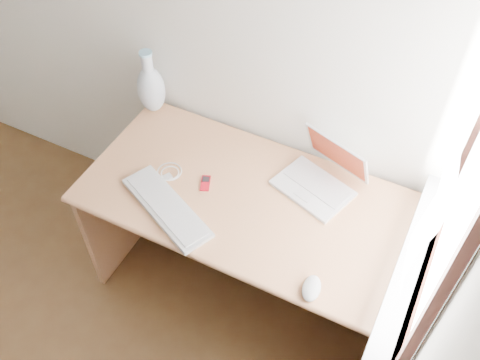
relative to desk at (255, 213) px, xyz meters
The scene contains 9 objects.
window 1.06m from the desk, 12.63° to the right, with size 0.11×0.99×1.10m.
desk is the anchor object (origin of this frame).
laptop 0.36m from the desk, 27.40° to the left, with size 0.36×0.34×0.21m.
external_keyboard 0.45m from the desk, 132.52° to the right, with size 0.48×0.32×0.02m.
mouse 0.59m from the desk, 43.01° to the right, with size 0.07×0.11×0.04m, color white.
ipod 0.30m from the desk, 152.48° to the right, with size 0.07×0.09×0.01m.
cable_coil 0.43m from the desk, 163.04° to the right, with size 0.11×0.11×0.01m, color silver.
remote 0.45m from the desk, 156.22° to the right, with size 0.03×0.08×0.01m, color silver.
vase 0.75m from the desk, 162.36° to the left, with size 0.13×0.13×0.33m.
Camera 1 is at (1.60, 0.11, 2.44)m, focal length 40.00 mm.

